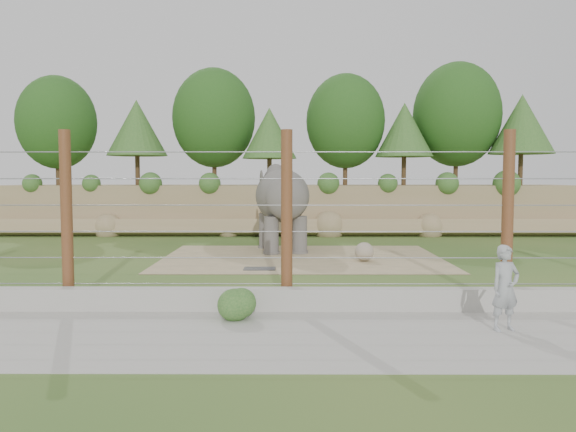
{
  "coord_description": "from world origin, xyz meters",
  "views": [
    {
      "loc": [
        0.09,
        -17.17,
        2.94
      ],
      "look_at": [
        0.0,
        2.0,
        1.6
      ],
      "focal_mm": 35.0,
      "sensor_mm": 36.0,
      "label": 1
    }
  ],
  "objects_px": {
    "stone_ball": "(364,252)",
    "barrier_fence": "(287,218)",
    "zookeeper": "(505,288)",
    "elephant": "(282,208)"
  },
  "relations": [
    {
      "from": "elephant",
      "to": "stone_ball",
      "type": "height_order",
      "value": "elephant"
    },
    {
      "from": "zookeeper",
      "to": "barrier_fence",
      "type": "bearing_deg",
      "value": 135.34
    },
    {
      "from": "stone_ball",
      "to": "barrier_fence",
      "type": "xyz_separation_m",
      "value": [
        -2.65,
        -6.64,
        1.65
      ]
    },
    {
      "from": "zookeeper",
      "to": "stone_ball",
      "type": "bearing_deg",
      "value": 82.02
    },
    {
      "from": "elephant",
      "to": "zookeeper",
      "type": "height_order",
      "value": "elephant"
    },
    {
      "from": "barrier_fence",
      "to": "zookeeper",
      "type": "distance_m",
      "value": 4.82
    },
    {
      "from": "stone_ball",
      "to": "barrier_fence",
      "type": "distance_m",
      "value": 7.34
    },
    {
      "from": "stone_ball",
      "to": "barrier_fence",
      "type": "bearing_deg",
      "value": -111.71
    },
    {
      "from": "zookeeper",
      "to": "elephant",
      "type": "bearing_deg",
      "value": 93.02
    },
    {
      "from": "elephant",
      "to": "stone_ball",
      "type": "bearing_deg",
      "value": -53.31
    }
  ]
}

